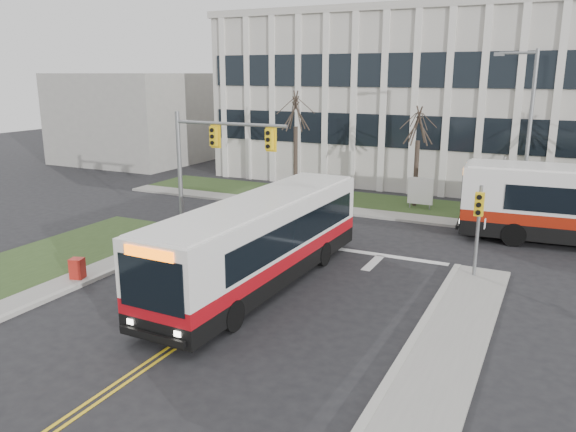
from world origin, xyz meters
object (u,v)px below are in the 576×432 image
at_px(bus_main, 261,243).
at_px(newspaper_box_red, 78,270).
at_px(streetlight, 526,129).
at_px(directory_sign, 420,191).

xyz_separation_m(bus_main, newspaper_box_red, (-6.66, -2.94, -1.19)).
bearing_deg(streetlight, directory_sign, 166.77).
xyz_separation_m(streetlight, newspaper_box_red, (-14.83, -16.50, -4.72)).
height_order(streetlight, bus_main, streetlight).
bearing_deg(newspaper_box_red, bus_main, 6.26).
height_order(streetlight, newspaper_box_red, streetlight).
relative_size(streetlight, newspaper_box_red, 9.68).
relative_size(directory_sign, bus_main, 0.16).
distance_m(streetlight, directory_sign, 6.96).
height_order(directory_sign, newspaper_box_red, directory_sign).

